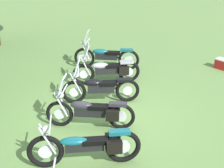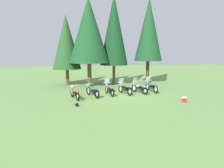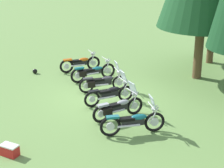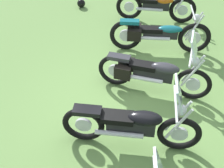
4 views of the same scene
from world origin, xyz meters
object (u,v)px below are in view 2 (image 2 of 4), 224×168
pine_tree_0 (66,42)px  pine_tree_1 (89,30)px  motorcycle_2 (110,90)px  motorcycle_4 (140,88)px  pine_tree_2 (114,30)px  motorcycle_5 (151,87)px  motorcycle_3 (125,89)px  dropped_helmet (77,105)px  picnic_cooler (184,99)px  motorcycle_0 (75,93)px  pine_tree_3 (149,30)px  motorcycle_1 (93,91)px

pine_tree_0 → pine_tree_1: 3.06m
motorcycle_2 → motorcycle_4: 2.85m
pine_tree_2 → motorcycle_4: bearing=-76.3°
motorcycle_5 → pine_tree_0: size_ratio=0.30×
motorcycle_3 → pine_tree_1: pine_tree_1 is taller
pine_tree_1 → dropped_helmet: 10.04m
motorcycle_4 → picnic_cooler: size_ratio=3.10×
motorcycle_0 → pine_tree_2: bearing=-50.6°
pine_tree_2 → picnic_cooler: pine_tree_2 is taller
motorcycle_2 → pine_tree_3: size_ratio=0.22×
motorcycle_2 → pine_tree_2: 8.18m
motorcycle_0 → picnic_cooler: size_ratio=3.23×
motorcycle_2 → pine_tree_3: bearing=-52.0°
motorcycle_3 → pine_tree_1: size_ratio=0.23×
motorcycle_5 → motorcycle_1: bearing=94.8°
pine_tree_0 → picnic_cooler: size_ratio=11.66×
motorcycle_5 → pine_tree_0: pine_tree_0 is taller
motorcycle_3 → dropped_helmet: size_ratio=8.62×
motorcycle_3 → pine_tree_2: size_ratio=0.21×
picnic_cooler → motorcycle_3: bearing=135.9°
motorcycle_0 → pine_tree_0: 8.45m
motorcycle_0 → motorcycle_3: motorcycle_3 is taller
motorcycle_5 → motorcycle_4: bearing=101.0°
motorcycle_0 → motorcycle_5: motorcycle_5 is taller
motorcycle_2 → pine_tree_0: 8.51m
motorcycle_1 → pine_tree_3: 11.30m
motorcycle_1 → pine_tree_2: size_ratio=0.22×
pine_tree_3 → pine_tree_1: bearing=-169.6°
motorcycle_0 → motorcycle_3: (4.37, 1.09, 0.02)m
pine_tree_0 → dropped_helmet: pine_tree_0 is taller
pine_tree_0 → picnic_cooler: 13.87m
pine_tree_0 → pine_tree_3: 9.57m
motorcycle_0 → dropped_helmet: (0.12, -2.34, -0.33)m
motorcycle_4 → pine_tree_3: bearing=-49.8°
picnic_cooler → pine_tree_3: bearing=86.1°
pine_tree_0 → motorcycle_3: bearing=-50.1°
motorcycle_2 → pine_tree_1: pine_tree_1 is taller
motorcycle_5 → pine_tree_3: bearing=-23.3°
motorcycle_1 → pine_tree_1: bearing=-22.3°
motorcycle_1 → motorcycle_3: size_ratio=1.05×
pine_tree_0 → motorcycle_4: bearing=-42.4°
motorcycle_2 → motorcycle_4: (2.83, 0.34, 0.00)m
motorcycle_1 → dropped_helmet: 3.20m
pine_tree_3 → motorcycle_2: bearing=-133.2°
picnic_cooler → pine_tree_1: bearing=128.2°
dropped_helmet → picnic_cooler: bearing=-0.9°
motorcycle_2 → dropped_helmet: motorcycle_2 is taller
motorcycle_0 → pine_tree_1: bearing=-32.3°
pine_tree_2 → picnic_cooler: size_ratio=15.08×
motorcycle_0 → pine_tree_2: pine_tree_2 is taller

